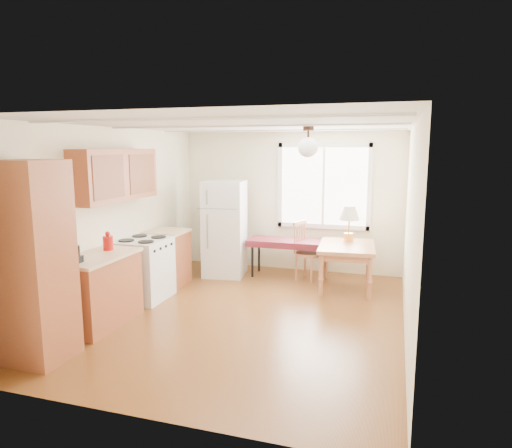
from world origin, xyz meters
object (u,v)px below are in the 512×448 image
at_px(refrigerator, 225,229).
at_px(dining_table, 347,251).
at_px(chair, 304,246).
at_px(bench, 289,244).

bearing_deg(refrigerator, dining_table, -12.30).
bearing_deg(dining_table, chair, 152.03).
relative_size(bench, chair, 1.45).
bearing_deg(chair, refrigerator, -154.05).
distance_m(bench, chair, 0.27).
height_order(bench, chair, chair).
distance_m(bench, dining_table, 1.08).
height_order(bench, dining_table, dining_table).
distance_m(refrigerator, chair, 1.40).
relative_size(bench, dining_table, 1.19).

